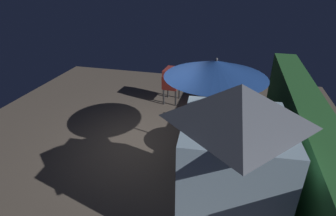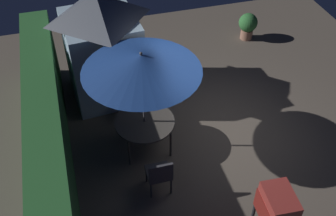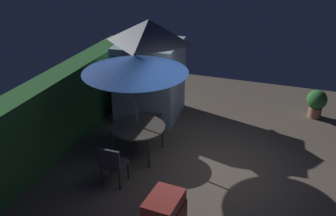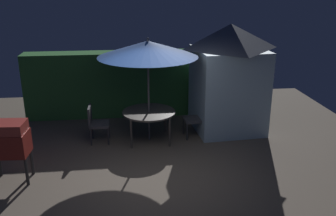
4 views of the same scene
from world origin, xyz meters
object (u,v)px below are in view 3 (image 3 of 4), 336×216
garden_shed (150,68)px  bbq_grill (164,216)px  patio_umbrella (135,64)px  chair_near_shed (153,112)px  potted_plant_by_shed (317,102)px  chair_far_side (112,163)px  patio_table (138,128)px

garden_shed → bbq_grill: 5.26m
patio_umbrella → chair_near_shed: (1.17, 0.09, -1.70)m
bbq_grill → chair_near_shed: (3.91, 1.71, -0.33)m
garden_shed → potted_plant_by_shed: (1.35, -4.39, -0.91)m
patio_umbrella → chair_far_side: (-1.26, 0.02, -1.70)m
chair_near_shed → chair_far_side: (-2.44, -0.07, 0.00)m
patio_table → patio_umbrella: 1.54m
patio_umbrella → bbq_grill: patio_umbrella is taller
potted_plant_by_shed → bbq_grill: bearing=159.8°
patio_table → potted_plant_by_shed: potted_plant_by_shed is taller
patio_umbrella → bbq_grill: 3.47m
patio_table → bbq_grill: (-2.74, -1.63, 0.17)m
patio_table → patio_umbrella: bearing=-89.9°
patio_umbrella → potted_plant_by_shed: size_ratio=3.07×
bbq_grill → chair_far_side: size_ratio=1.33×
garden_shed → chair_near_shed: 1.28m
patio_umbrella → chair_near_shed: bearing=4.2°
patio_table → bbq_grill: bearing=-149.3°
garden_shed → chair_near_shed: size_ratio=2.99×
potted_plant_by_shed → chair_far_side: bearing=140.0°
chair_near_shed → potted_plant_by_shed: bearing=-60.9°
bbq_grill → chair_far_side: (1.48, 1.64, -0.33)m
bbq_grill → potted_plant_by_shed: bearing=-20.2°
bbq_grill → patio_umbrella: bearing=30.7°
patio_umbrella → patio_table: bearing=90.1°
bbq_grill → potted_plant_by_shed: size_ratio=1.50×
garden_shed → patio_umbrella: bearing=-166.1°
patio_table → patio_umbrella: patio_umbrella is taller
patio_umbrella → chair_far_side: patio_umbrella is taller
bbq_grill → potted_plant_by_shed: (6.13, -2.26, -0.39)m
garden_shed → chair_near_shed: garden_shed is taller
chair_near_shed → potted_plant_by_shed: size_ratio=1.12×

